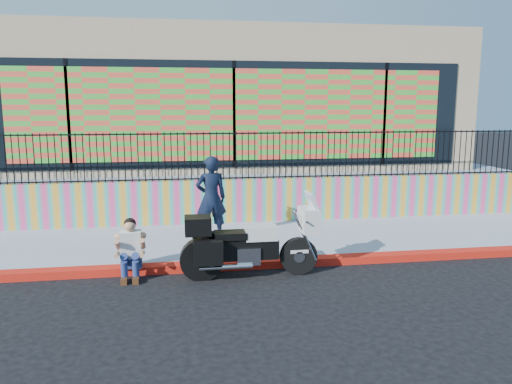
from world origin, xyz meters
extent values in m
plane|color=black|center=(0.00, 0.00, 0.00)|extent=(90.00, 90.00, 0.00)
cube|color=red|center=(0.00, 0.00, 0.07)|extent=(16.00, 0.30, 0.15)
cube|color=#8B94A7|center=(0.00, 1.65, 0.07)|extent=(16.00, 3.00, 0.15)
cube|color=#FF438A|center=(0.00, 3.25, 0.70)|extent=(16.00, 0.20, 1.10)
cube|color=#8B94A7|center=(0.00, 8.35, 0.62)|extent=(16.00, 10.00, 1.25)
cube|color=tan|center=(0.00, 8.15, 3.25)|extent=(14.00, 8.00, 4.00)
cube|color=black|center=(0.00, 4.13, 2.85)|extent=(12.60, 0.04, 2.80)
cube|color=#FA5337|center=(0.00, 4.10, 2.85)|extent=(11.48, 0.02, 2.40)
cylinder|color=black|center=(0.66, -0.50, 0.35)|extent=(0.69, 0.15, 0.69)
cylinder|color=black|center=(-1.13, -0.50, 0.35)|extent=(0.69, 0.15, 0.69)
cube|color=black|center=(-0.24, -0.50, 0.53)|extent=(1.00, 0.29, 0.36)
cube|color=silver|center=(-0.29, -0.50, 0.42)|extent=(0.42, 0.36, 0.32)
cube|color=silver|center=(-0.05, -0.50, 0.82)|extent=(0.58, 0.34, 0.25)
cube|color=black|center=(-0.60, -0.50, 0.80)|extent=(0.58, 0.36, 0.13)
cube|color=silver|center=(0.85, -0.50, 1.03)|extent=(0.32, 0.55, 0.44)
cube|color=silver|center=(0.89, -0.50, 1.37)|extent=(0.19, 0.48, 0.36)
cube|color=black|center=(-1.18, -0.50, 1.00)|extent=(0.46, 0.44, 0.32)
cube|color=black|center=(-1.02, -0.82, 0.58)|extent=(0.51, 0.19, 0.42)
cube|color=black|center=(-1.02, -0.19, 0.58)|extent=(0.51, 0.19, 0.42)
cube|color=silver|center=(0.66, -0.50, 0.45)|extent=(0.34, 0.17, 0.06)
imported|color=black|center=(-0.80, 1.68, 1.08)|extent=(0.74, 0.54, 1.86)
cube|color=navy|center=(-2.39, -0.06, 0.24)|extent=(0.36, 0.28, 0.18)
cube|color=silver|center=(-2.39, -0.10, 0.59)|extent=(0.38, 0.27, 0.54)
sphere|color=tan|center=(-2.39, -0.14, 0.95)|extent=(0.21, 0.21, 0.21)
cube|color=#472814|center=(-2.49, -0.50, 0.05)|extent=(0.11, 0.26, 0.10)
cube|color=#472814|center=(-2.29, -0.50, 0.05)|extent=(0.11, 0.26, 0.10)
camera|label=1|loc=(-1.50, -9.16, 3.09)|focal=35.00mm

